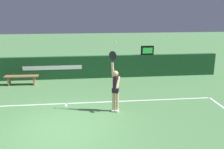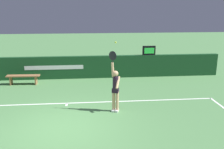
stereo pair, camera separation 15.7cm
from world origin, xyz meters
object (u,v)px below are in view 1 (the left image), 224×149
at_px(speed_display, 147,50).
at_px(courtside_bench_near, 22,78).
at_px(tennis_player, 115,87).
at_px(tennis_ball, 116,42).

relative_size(speed_display, courtside_bench_near, 0.42).
height_order(tennis_player, courtside_bench_near, tennis_player).
bearing_deg(tennis_player, speed_display, 63.30).
height_order(speed_display, tennis_player, tennis_player).
relative_size(tennis_ball, courtside_bench_near, 0.04).
xyz_separation_m(tennis_player, tennis_ball, (0.01, 0.04, 1.65)).
height_order(speed_display, courtside_bench_near, speed_display).
distance_m(speed_display, tennis_ball, 5.31).
bearing_deg(speed_display, tennis_ball, -116.81).
xyz_separation_m(tennis_ball, courtside_bench_near, (-4.25, 3.73, -2.21)).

